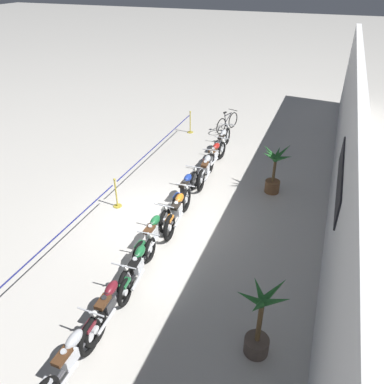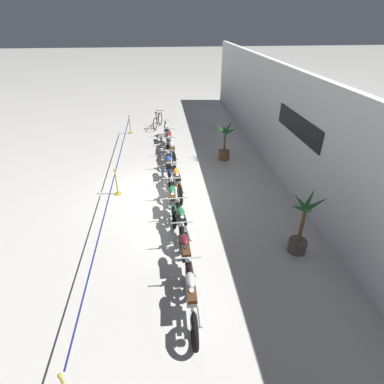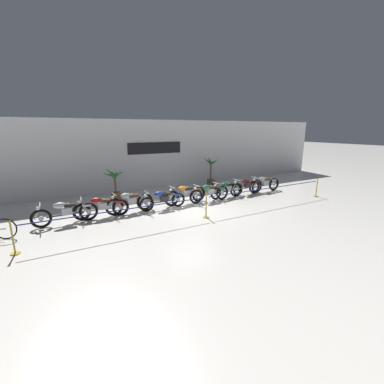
% 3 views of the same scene
% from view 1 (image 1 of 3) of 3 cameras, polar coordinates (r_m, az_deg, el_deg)
% --- Properties ---
extents(ground_plane, '(120.00, 120.00, 0.00)m').
position_cam_1_polar(ground_plane, '(11.84, -5.34, -3.90)').
color(ground_plane, silver).
extents(back_wall, '(28.00, 0.29, 4.20)m').
position_cam_1_polar(back_wall, '(9.86, 22.05, 0.29)').
color(back_wall, white).
rests_on(back_wall, ground).
extents(motorcycle_silver_0, '(2.43, 0.62, 0.95)m').
position_cam_1_polar(motorcycle_silver_0, '(15.84, 4.62, 7.72)').
color(motorcycle_silver_0, black).
rests_on(motorcycle_silver_0, ground).
extents(motorcycle_red_1, '(2.27, 0.62, 0.94)m').
position_cam_1_polar(motorcycle_red_1, '(14.63, 3.42, 5.61)').
color(motorcycle_red_1, black).
rests_on(motorcycle_red_1, ground).
extents(motorcycle_silver_2, '(2.19, 0.62, 0.97)m').
position_cam_1_polar(motorcycle_silver_2, '(13.54, 2.16, 3.53)').
color(motorcycle_silver_2, black).
rests_on(motorcycle_silver_2, ground).
extents(motorcycle_blue_3, '(2.26, 0.62, 0.92)m').
position_cam_1_polar(motorcycle_blue_3, '(12.40, -0.93, 0.58)').
color(motorcycle_blue_3, black).
rests_on(motorcycle_blue_3, ground).
extents(motorcycle_orange_4, '(2.34, 0.62, 0.97)m').
position_cam_1_polar(motorcycle_orange_4, '(11.27, -2.14, -2.81)').
color(motorcycle_orange_4, black).
rests_on(motorcycle_orange_4, ground).
extents(motorcycle_green_5, '(2.32, 0.62, 0.95)m').
position_cam_1_polar(motorcycle_green_5, '(10.42, -5.96, -6.27)').
color(motorcycle_green_5, black).
rests_on(motorcycle_green_5, ground).
extents(motorcycle_green_6, '(2.25, 0.62, 0.92)m').
position_cam_1_polar(motorcycle_green_6, '(9.50, -8.20, -11.02)').
color(motorcycle_green_6, black).
rests_on(motorcycle_green_6, ground).
extents(motorcycle_maroon_7, '(2.37, 0.62, 0.96)m').
position_cam_1_polar(motorcycle_maroon_7, '(8.69, -12.53, -16.39)').
color(motorcycle_maroon_7, black).
rests_on(motorcycle_maroon_7, ground).
extents(motorcycle_silver_8, '(2.30, 0.62, 0.96)m').
position_cam_1_polar(motorcycle_silver_8, '(8.04, -17.92, -22.89)').
color(motorcycle_silver_8, black).
rests_on(motorcycle_silver_8, ground).
extents(bicycle, '(1.70, 0.65, 0.98)m').
position_cam_1_polar(bicycle, '(18.09, 5.38, 10.49)').
color(bicycle, black).
rests_on(bicycle, ground).
extents(potted_palm_left_of_row, '(1.13, 1.08, 1.79)m').
position_cam_1_polar(potted_palm_left_of_row, '(13.01, 12.41, 3.25)').
color(potted_palm_left_of_row, brown).
rests_on(potted_palm_left_of_row, ground).
extents(potted_palm_right_of_row, '(1.01, 1.05, 1.89)m').
position_cam_1_polar(potted_palm_right_of_row, '(7.85, 10.24, -19.33)').
color(potted_palm_right_of_row, brown).
rests_on(potted_palm_right_of_row, ground).
extents(stanchion_far_left, '(13.92, 0.28, 1.05)m').
position_cam_1_polar(stanchion_far_left, '(13.14, -8.73, 3.59)').
color(stanchion_far_left, gold).
rests_on(stanchion_far_left, ground).
extents(stanchion_mid_left, '(0.28, 0.28, 1.05)m').
position_cam_1_polar(stanchion_mid_left, '(12.37, -11.42, -0.77)').
color(stanchion_mid_left, gold).
rests_on(stanchion_mid_left, ground).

